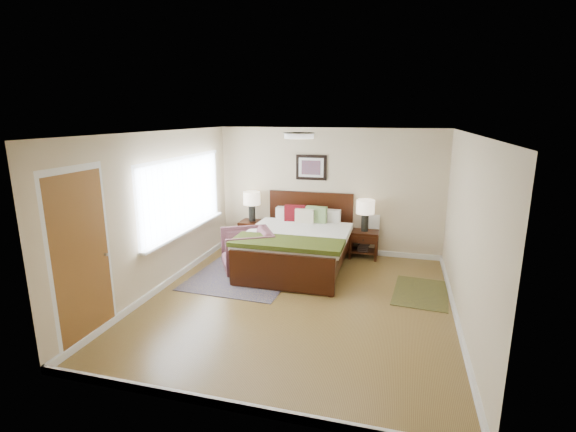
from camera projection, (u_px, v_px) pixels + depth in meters
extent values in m
plane|color=brown|center=(298.00, 301.00, 6.29)|extent=(5.00, 5.00, 0.00)
cube|color=#C7B790|center=(328.00, 191.00, 8.34)|extent=(4.50, 0.04, 2.50)
cube|color=#C7B790|center=(231.00, 289.00, 3.65)|extent=(4.50, 0.04, 2.50)
cube|color=#C7B790|center=(160.00, 212.00, 6.56)|extent=(0.04, 5.00, 2.50)
cube|color=#C7B790|center=(466.00, 232.00, 5.42)|extent=(0.04, 5.00, 2.50)
cube|color=white|center=(299.00, 133.00, 5.70)|extent=(4.50, 5.00, 0.02)
cube|color=silver|center=(183.00, 195.00, 7.18)|extent=(0.02, 2.72, 1.32)
cube|color=silver|center=(184.00, 195.00, 7.18)|extent=(0.01, 2.60, 1.20)
cube|color=silver|center=(187.00, 230.00, 7.32)|extent=(0.10, 2.72, 0.04)
cube|color=silver|center=(81.00, 257.00, 4.96)|extent=(0.01, 1.00, 2.18)
cube|color=brown|center=(82.00, 260.00, 4.96)|extent=(0.01, 0.90, 2.10)
cylinder|color=#999999|center=(106.00, 255.00, 5.33)|extent=(0.04, 0.04, 0.04)
cylinder|color=white|center=(299.00, 136.00, 5.71)|extent=(0.40, 0.40, 0.07)
cylinder|color=beige|center=(299.00, 133.00, 5.70)|extent=(0.44, 0.44, 0.01)
cube|color=black|center=(310.00, 221.00, 8.54)|extent=(1.72, 0.06, 1.20)
cube|color=black|center=(281.00, 272.00, 6.56)|extent=(1.72, 0.06, 0.60)
cube|color=black|center=(255.00, 246.00, 7.79)|extent=(0.06, 2.16, 0.19)
cube|color=black|center=(343.00, 254.00, 7.37)|extent=(0.06, 2.16, 0.19)
cube|color=beige|center=(298.00, 243.00, 7.55)|extent=(1.62, 2.14, 0.24)
cube|color=beige|center=(296.00, 236.00, 7.42)|extent=(1.80, 1.91, 0.11)
cube|color=#333D11|center=(287.00, 243.00, 6.81)|extent=(1.84, 0.70, 0.08)
cube|color=beige|center=(290.00, 214.00, 8.37)|extent=(0.54, 0.18, 0.28)
cube|color=beige|center=(327.00, 217.00, 8.17)|extent=(0.54, 0.18, 0.28)
cube|color=#53090F|center=(295.00, 214.00, 8.21)|extent=(0.42, 0.17, 0.34)
cube|color=#6E8F52|center=(316.00, 215.00, 8.10)|extent=(0.42, 0.16, 0.34)
cube|color=beige|center=(305.00, 217.00, 8.08)|extent=(0.37, 0.13, 0.30)
cube|color=black|center=(311.00, 167.00, 8.29)|extent=(0.62, 0.03, 0.50)
cube|color=silver|center=(311.00, 168.00, 8.27)|extent=(0.50, 0.01, 0.38)
cube|color=#A52D23|center=(311.00, 168.00, 8.26)|extent=(0.38, 0.01, 0.28)
cube|color=black|center=(252.00, 222.00, 8.68)|extent=(0.49, 0.44, 0.05)
cube|color=black|center=(240.00, 237.00, 8.62)|extent=(0.05, 0.05, 0.54)
cube|color=black|center=(259.00, 239.00, 8.51)|extent=(0.05, 0.05, 0.54)
cube|color=black|center=(246.00, 232.00, 8.98)|extent=(0.05, 0.05, 0.54)
cube|color=black|center=(265.00, 234.00, 8.87)|extent=(0.05, 0.05, 0.54)
cube|color=black|center=(249.00, 229.00, 8.51)|extent=(0.43, 0.03, 0.14)
cube|color=black|center=(364.00, 232.00, 8.10)|extent=(0.55, 0.41, 0.05)
cube|color=black|center=(350.00, 247.00, 8.06)|extent=(0.05, 0.05, 0.50)
cube|color=black|center=(376.00, 249.00, 7.94)|extent=(0.05, 0.05, 0.50)
cube|color=black|center=(352.00, 242.00, 8.39)|extent=(0.05, 0.05, 0.50)
cube|color=black|center=(377.00, 244.00, 8.26)|extent=(0.05, 0.05, 0.50)
cube|color=black|center=(363.00, 240.00, 7.95)|extent=(0.49, 0.03, 0.14)
cube|color=black|center=(364.00, 251.00, 8.19)|extent=(0.49, 0.35, 0.03)
cube|color=black|center=(364.00, 249.00, 8.18)|extent=(0.20, 0.25, 0.03)
cube|color=black|center=(364.00, 248.00, 8.17)|extent=(0.20, 0.25, 0.03)
cube|color=black|center=(364.00, 246.00, 8.16)|extent=(0.20, 0.25, 0.03)
cube|color=black|center=(364.00, 244.00, 8.16)|extent=(0.20, 0.25, 0.03)
cube|color=black|center=(364.00, 242.00, 8.15)|extent=(0.20, 0.25, 0.03)
cylinder|color=black|center=(252.00, 213.00, 8.63)|extent=(0.14, 0.14, 0.32)
cylinder|color=black|center=(252.00, 205.00, 8.59)|extent=(0.02, 0.02, 0.06)
cylinder|color=beige|center=(252.00, 198.00, 8.56)|extent=(0.35, 0.35, 0.26)
cylinder|color=black|center=(365.00, 223.00, 8.05)|extent=(0.14, 0.14, 0.32)
cylinder|color=black|center=(365.00, 214.00, 8.01)|extent=(0.02, 0.02, 0.06)
cylinder|color=beige|center=(366.00, 207.00, 7.98)|extent=(0.35, 0.35, 0.26)
imported|color=brown|center=(247.00, 251.00, 7.36)|extent=(1.16, 1.15, 0.78)
cube|color=#0D0E43|center=(249.00, 270.00, 7.52)|extent=(1.77, 2.43, 0.01)
cube|color=black|center=(421.00, 293.00, 6.58)|extent=(0.91, 1.28, 0.01)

